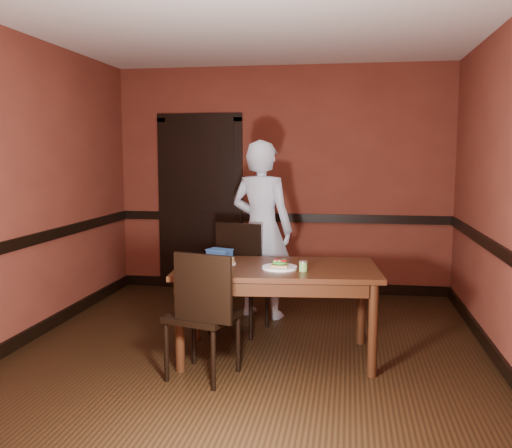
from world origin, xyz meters
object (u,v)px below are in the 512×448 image
(sauce_jar, at_px, (303,266))
(cheese_saucer, at_px, (226,262))
(chair_far, at_px, (239,279))
(person, at_px, (262,229))
(sandwich_plate, at_px, (280,266))
(chair_near, at_px, (203,313))
(food_tub, at_px, (220,254))
(dining_table, at_px, (277,312))

(sauce_jar, relative_size, cheese_saucer, 0.48)
(chair_far, bearing_deg, person, 89.23)
(sandwich_plate, distance_m, sauce_jar, 0.20)
(chair_far, height_order, sauce_jar, chair_far)
(person, xyz_separation_m, cheese_saucer, (-0.12, -1.15, -0.12))
(chair_near, bearing_deg, cheese_saucer, -81.87)
(sauce_jar, bearing_deg, chair_far, 130.34)
(chair_far, xyz_separation_m, sandwich_plate, (0.47, -0.72, 0.28))
(chair_near, height_order, sauce_jar, chair_near)
(person, bearing_deg, cheese_saucer, 101.15)
(sandwich_plate, bearing_deg, cheese_saucer, 166.59)
(chair_far, height_order, chair_near, chair_far)
(chair_far, height_order, sandwich_plate, chair_far)
(food_tub, bearing_deg, chair_near, -68.41)
(chair_near, relative_size, food_tub, 4.07)
(dining_table, height_order, sauce_jar, sauce_jar)
(chair_far, relative_size, person, 0.56)
(chair_far, xyz_separation_m, person, (0.13, 0.54, 0.40))
(dining_table, bearing_deg, sandwich_plate, -75.97)
(chair_near, bearing_deg, person, -80.96)
(sandwich_plate, bearing_deg, chair_near, -141.77)
(cheese_saucer, bearing_deg, chair_far, 91.07)
(cheese_saucer, bearing_deg, sauce_jar, -14.53)
(cheese_saucer, height_order, food_tub, food_tub)
(chair_far, distance_m, sandwich_plate, 0.90)
(chair_far, relative_size, cheese_saucer, 6.04)
(sandwich_plate, relative_size, cheese_saucer, 1.69)
(chair_near, xyz_separation_m, sandwich_plate, (0.52, 0.41, 0.29))
(food_tub, bearing_deg, sauce_jar, -9.45)
(dining_table, height_order, food_tub, food_tub)
(dining_table, relative_size, sauce_jar, 20.27)
(chair_far, bearing_deg, sauce_jar, -36.77)
(sauce_jar, distance_m, cheese_saucer, 0.67)
(dining_table, distance_m, chair_far, 0.77)
(chair_near, distance_m, cheese_saucer, 0.60)
(food_tub, bearing_deg, sandwich_plate, -12.68)
(chair_far, bearing_deg, dining_table, -42.27)
(chair_near, xyz_separation_m, person, (0.19, 1.68, 0.42))
(dining_table, relative_size, food_tub, 6.78)
(sauce_jar, distance_m, food_tub, 0.86)
(chair_near, distance_m, food_tub, 0.82)
(sauce_jar, relative_size, food_tub, 0.33)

